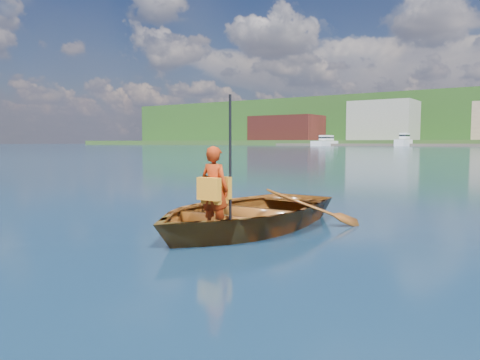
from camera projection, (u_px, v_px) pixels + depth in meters
ground at (234, 244)px, 6.04m from camera, size 600.00×600.00×0.00m
rowboat at (244, 212)px, 7.10m from camera, size 2.81×3.89×0.79m
child_paddler at (215, 189)px, 6.25m from camera, size 0.43×0.34×1.85m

